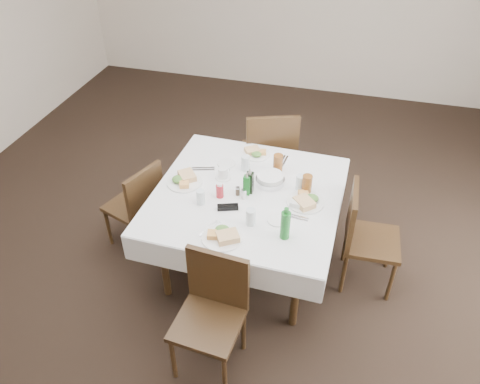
{
  "coord_description": "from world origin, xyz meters",
  "views": [
    {
      "loc": [
        0.92,
        -2.83,
        3.0
      ],
      "look_at": [
        0.17,
        -0.11,
        0.8
      ],
      "focal_mm": 35.0,
      "sensor_mm": 36.0,
      "label": 1
    }
  ],
  "objects_px": {
    "chair_north": "(270,152)",
    "water_e": "(300,183)",
    "water_w": "(201,197)",
    "green_bottle": "(285,225)",
    "water_s": "(251,217)",
    "oil_cruet_green": "(247,184)",
    "chair_east": "(362,232)",
    "ketchup_bottle": "(220,190)",
    "chair_west": "(139,202)",
    "dining_table": "(247,201)",
    "water_n": "(245,163)",
    "oil_cruet_dark": "(250,182)",
    "chair_south": "(213,306)",
    "bread_basket": "(270,179)",
    "coffee_mug": "(223,173)"
  },
  "relations": [
    {
      "from": "dining_table",
      "to": "oil_cruet_green",
      "type": "distance_m",
      "value": 0.16
    },
    {
      "from": "water_w",
      "to": "oil_cruet_green",
      "type": "bearing_deg",
      "value": 33.91
    },
    {
      "from": "dining_table",
      "to": "water_n",
      "type": "height_order",
      "value": "water_n"
    },
    {
      "from": "chair_south",
      "to": "chair_east",
      "type": "relative_size",
      "value": 1.01
    },
    {
      "from": "coffee_mug",
      "to": "bread_basket",
      "type": "bearing_deg",
      "value": 4.7
    },
    {
      "from": "chair_north",
      "to": "oil_cruet_green",
      "type": "bearing_deg",
      "value": -89.54
    },
    {
      "from": "dining_table",
      "to": "water_e",
      "type": "distance_m",
      "value": 0.44
    },
    {
      "from": "chair_north",
      "to": "water_e",
      "type": "height_order",
      "value": "chair_north"
    },
    {
      "from": "water_s",
      "to": "water_w",
      "type": "bearing_deg",
      "value": 162.9
    },
    {
      "from": "water_w",
      "to": "green_bottle",
      "type": "height_order",
      "value": "green_bottle"
    },
    {
      "from": "chair_north",
      "to": "dining_table",
      "type": "bearing_deg",
      "value": -89.43
    },
    {
      "from": "chair_east",
      "to": "oil_cruet_dark",
      "type": "height_order",
      "value": "oil_cruet_dark"
    },
    {
      "from": "water_w",
      "to": "water_e",
      "type": "bearing_deg",
      "value": 27.77
    },
    {
      "from": "dining_table",
      "to": "chair_north",
      "type": "relative_size",
      "value": 1.45
    },
    {
      "from": "water_n",
      "to": "water_e",
      "type": "xyz_separation_m",
      "value": [
        0.48,
        -0.15,
        -0.0
      ]
    },
    {
      "from": "chair_west",
      "to": "water_n",
      "type": "relative_size",
      "value": 6.52
    },
    {
      "from": "water_s",
      "to": "chair_north",
      "type": "bearing_deg",
      "value": 95.62
    },
    {
      "from": "water_s",
      "to": "coffee_mug",
      "type": "xyz_separation_m",
      "value": [
        -0.35,
        0.48,
        -0.02
      ]
    },
    {
      "from": "chair_west",
      "to": "water_e",
      "type": "distance_m",
      "value": 1.39
    },
    {
      "from": "chair_east",
      "to": "water_s",
      "type": "relative_size",
      "value": 6.89
    },
    {
      "from": "chair_east",
      "to": "ketchup_bottle",
      "type": "distance_m",
      "value": 1.16
    },
    {
      "from": "water_w",
      "to": "dining_table",
      "type": "bearing_deg",
      "value": 34.25
    },
    {
      "from": "chair_west",
      "to": "bread_basket",
      "type": "bearing_deg",
      "value": 10.53
    },
    {
      "from": "water_s",
      "to": "bread_basket",
      "type": "xyz_separation_m",
      "value": [
        0.03,
        0.51,
        -0.03
      ]
    },
    {
      "from": "chair_east",
      "to": "green_bottle",
      "type": "height_order",
      "value": "green_bottle"
    },
    {
      "from": "bread_basket",
      "to": "chair_south",
      "type": "bearing_deg",
      "value": -97.04
    },
    {
      "from": "chair_north",
      "to": "oil_cruet_dark",
      "type": "relative_size",
      "value": 4.46
    },
    {
      "from": "bread_basket",
      "to": "water_s",
      "type": "bearing_deg",
      "value": -93.2
    },
    {
      "from": "dining_table",
      "to": "oil_cruet_green",
      "type": "xyz_separation_m",
      "value": [
        -0.0,
        -0.0,
        0.16
      ]
    },
    {
      "from": "dining_table",
      "to": "water_w",
      "type": "height_order",
      "value": "water_w"
    },
    {
      "from": "chair_south",
      "to": "water_e",
      "type": "bearing_deg",
      "value": 70.55
    },
    {
      "from": "water_n",
      "to": "water_w",
      "type": "height_order",
      "value": "water_n"
    },
    {
      "from": "chair_west",
      "to": "bread_basket",
      "type": "height_order",
      "value": "chair_west"
    },
    {
      "from": "green_bottle",
      "to": "chair_east",
      "type": "bearing_deg",
      "value": 41.4
    },
    {
      "from": "chair_south",
      "to": "water_n",
      "type": "height_order",
      "value": "chair_south"
    },
    {
      "from": "dining_table",
      "to": "chair_west",
      "type": "bearing_deg",
      "value": -178.51
    },
    {
      "from": "dining_table",
      "to": "ketchup_bottle",
      "type": "xyz_separation_m",
      "value": [
        -0.19,
        -0.1,
        0.13
      ]
    },
    {
      "from": "chair_north",
      "to": "water_s",
      "type": "height_order",
      "value": "chair_north"
    },
    {
      "from": "chair_west",
      "to": "ketchup_bottle",
      "type": "height_order",
      "value": "ketchup_bottle"
    },
    {
      "from": "chair_west",
      "to": "oil_cruet_dark",
      "type": "relative_size",
      "value": 3.75
    },
    {
      "from": "ketchup_bottle",
      "to": "coffee_mug",
      "type": "distance_m",
      "value": 0.25
    },
    {
      "from": "chair_south",
      "to": "coffee_mug",
      "type": "relative_size",
      "value": 7.01
    },
    {
      "from": "chair_west",
      "to": "bread_basket",
      "type": "distance_m",
      "value": 1.15
    },
    {
      "from": "chair_south",
      "to": "oil_cruet_dark",
      "type": "bearing_deg",
      "value": 89.53
    },
    {
      "from": "oil_cruet_dark",
      "to": "coffee_mug",
      "type": "relative_size",
      "value": 1.76
    },
    {
      "from": "water_w",
      "to": "water_s",
      "type": "bearing_deg",
      "value": -17.1
    },
    {
      "from": "ketchup_bottle",
      "to": "green_bottle",
      "type": "xyz_separation_m",
      "value": [
        0.56,
        -0.31,
        0.06
      ]
    },
    {
      "from": "chair_west",
      "to": "oil_cruet_dark",
      "type": "distance_m",
      "value": 1.03
    },
    {
      "from": "coffee_mug",
      "to": "chair_south",
      "type": "bearing_deg",
      "value": -77.07
    },
    {
      "from": "chair_north",
      "to": "chair_south",
      "type": "xyz_separation_m",
      "value": [
        0.02,
        -1.82,
        -0.06
      ]
    }
  ]
}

